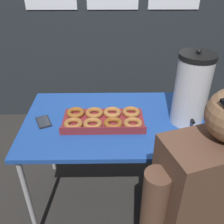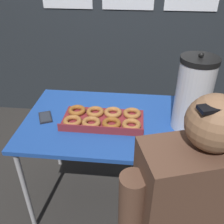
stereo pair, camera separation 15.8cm
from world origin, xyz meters
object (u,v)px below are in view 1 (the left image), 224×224
Objects in this scene: donut_box at (103,119)px; coffee_urn at (192,90)px; person_seated at (200,223)px; cell_phone at (43,122)px.

donut_box is 1.11× the size of coffee_urn.
coffee_urn is at bearing 0.78° from donut_box.
person_seated reaches higher than coffee_urn.
donut_box is 3.47× the size of cell_phone.
coffee_urn is 0.36× the size of person_seated.
person_seated reaches higher than donut_box.
coffee_urn is at bearing -23.63° from cell_phone.
cell_phone is at bearing 179.50° from donut_box.
cell_phone is at bearing -179.51° from coffee_urn.
donut_box is at bearing -24.38° from cell_phone.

